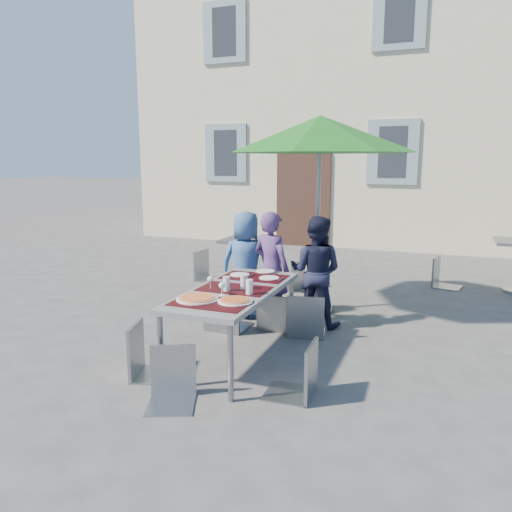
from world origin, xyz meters
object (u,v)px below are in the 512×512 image
at_px(pizza_near_left, 197,298).
at_px(child_2, 316,271).
at_px(child_1, 271,269).
at_px(chair_3, 145,318).
at_px(chair_2, 307,290).
at_px(chair_1, 274,291).
at_px(cafe_table_0, 249,253).
at_px(child_0, 246,265).
at_px(chair_0, 225,280).
at_px(pizza_near_right, 235,300).
at_px(bg_chair_r_0, 293,257).
at_px(chair_4, 301,337).
at_px(patio_umbrella, 320,136).
at_px(bg_chair_l_1, 443,254).
at_px(dining_table, 234,294).
at_px(bg_chair_l_0, 206,247).
at_px(chair_5, 171,343).

height_order(pizza_near_left, child_2, child_2).
height_order(child_1, chair_3, child_1).
xyz_separation_m(chair_2, chair_3, (-1.13, -1.59, 0.01)).
bearing_deg(chair_3, chair_1, 67.49).
bearing_deg(cafe_table_0, child_2, -43.00).
height_order(child_2, chair_1, child_2).
height_order(child_0, chair_0, child_0).
relative_size(pizza_near_left, pizza_near_right, 1.21).
bearing_deg(child_2, bg_chair_r_0, -62.68).
distance_m(chair_4, patio_umbrella, 3.15).
relative_size(child_2, bg_chair_l_1, 1.48).
xyz_separation_m(cafe_table_0, bg_chair_l_1, (2.86, 1.31, -0.05)).
relative_size(dining_table, bg_chair_l_1, 2.00).
distance_m(patio_umbrella, bg_chair_l_0, 3.00).
bearing_deg(chair_5, chair_3, 143.77).
relative_size(chair_5, bg_chair_l_0, 0.92).
relative_size(chair_5, patio_umbrella, 0.34).
height_order(chair_0, bg_chair_l_1, chair_0).
distance_m(chair_2, bg_chair_r_0, 2.18).
bearing_deg(dining_table, chair_0, 120.72).
bearing_deg(pizza_near_left, child_2, 70.78).
xyz_separation_m(chair_2, bg_chair_l_1, (1.44, 3.07, -0.03)).
height_order(child_0, child_1, child_1).
distance_m(pizza_near_right, bg_chair_r_0, 3.44).
xyz_separation_m(dining_table, pizza_near_right, (0.20, -0.45, 0.07)).
relative_size(chair_3, bg_chair_l_1, 1.06).
distance_m(chair_5, bg_chair_l_0, 4.38).
height_order(child_1, chair_2, child_1).
relative_size(chair_0, cafe_table_0, 1.29).
xyz_separation_m(chair_4, cafe_table_0, (-1.78, 3.23, 0.05)).
relative_size(child_2, chair_5, 1.54).
bearing_deg(bg_chair_l_1, chair_4, -103.38).
bearing_deg(bg_chair_r_0, chair_5, -88.02).
relative_size(pizza_near_left, chair_0, 0.37).
bearing_deg(chair_3, chair_2, 54.74).
distance_m(chair_0, chair_1, 0.60).
xyz_separation_m(chair_2, chair_4, (0.36, -1.48, -0.02)).
bearing_deg(child_1, cafe_table_0, -39.13).
bearing_deg(pizza_near_right, chair_5, -120.26).
xyz_separation_m(chair_3, bg_chair_l_0, (-1.23, 3.68, -0.00)).
bearing_deg(chair_3, child_2, 61.28).
xyz_separation_m(pizza_near_right, bg_chair_l_0, (-2.05, 3.45, -0.20)).
relative_size(chair_5, cafe_table_0, 1.08).
bearing_deg(chair_0, dining_table, -59.28).
bearing_deg(pizza_near_left, chair_1, 81.25).
height_order(child_1, bg_chair_l_1, child_1).
bearing_deg(chair_1, bg_chair_l_1, 57.93).
xyz_separation_m(child_0, chair_0, (-0.02, -0.62, -0.07)).
distance_m(pizza_near_right, chair_0, 1.40).
bearing_deg(bg_chair_l_0, dining_table, -58.45).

